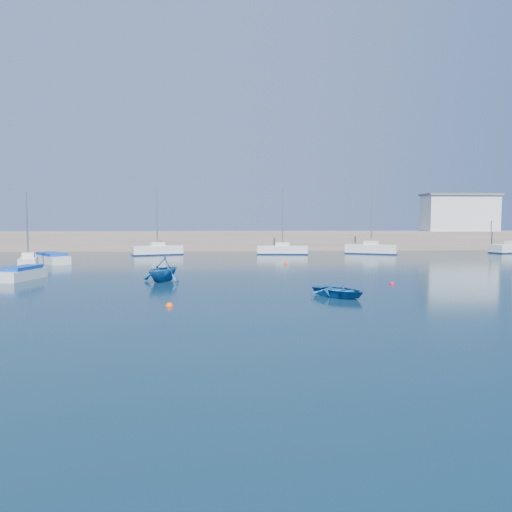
{
  "coord_description": "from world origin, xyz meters",
  "views": [
    {
      "loc": [
        -3.09,
        -23.27,
        4.52
      ],
      "look_at": [
        -0.87,
        14.49,
        1.6
      ],
      "focal_mm": 35.0,
      "sensor_mm": 36.0,
      "label": 1
    }
  ],
  "objects": [
    {
      "name": "dinghy_center",
      "position": [
        3.29,
        4.56,
        0.35
      ],
      "size": [
        3.94,
        4.1,
        0.69
      ],
      "primitive_type": "imported",
      "rotation": [
        0.0,
        0.0,
        0.66
      ],
      "color": "#165597",
      "rests_on": "ground"
    },
    {
      "name": "buoy_0",
      "position": [
        -6.03,
        2.07,
        0.0
      ],
      "size": [
        0.41,
        0.41,
        0.41
      ],
      "primitive_type": "sphere",
      "color": "#FF450D",
      "rests_on": "ground"
    },
    {
      "name": "sailboat_6",
      "position": [
        3.76,
        37.71,
        0.58
      ],
      "size": [
        6.3,
        2.44,
        8.11
      ],
      "rotation": [
        0.0,
        0.0,
        1.45
      ],
      "color": "silver",
      "rests_on": "ground"
    },
    {
      "name": "sailboat_7",
      "position": [
        14.86,
        37.67,
        0.65
      ],
      "size": [
        6.37,
        4.32,
        8.33
      ],
      "rotation": [
        0.0,
        0.0,
        1.11
      ],
      "color": "silver",
      "rests_on": "ground"
    },
    {
      "name": "buoy_3",
      "position": [
        2.67,
        24.74,
        0.0
      ],
      "size": [
        0.42,
        0.42,
        0.42
      ],
      "primitive_type": "sphere",
      "color": "#FF450D",
      "rests_on": "ground"
    },
    {
      "name": "ground",
      "position": [
        0.0,
        0.0,
        0.0
      ],
      "size": [
        220.0,
        220.0,
        0.0
      ],
      "primitive_type": "plane",
      "color": "#0B2333",
      "rests_on": "ground"
    },
    {
      "name": "motorboat_1",
      "position": [
        -17.97,
        13.8,
        0.47
      ],
      "size": [
        2.27,
        4.28,
        1.0
      ],
      "rotation": [
        0.0,
        0.0,
        -0.22
      ],
      "color": "silver",
      "rests_on": "ground"
    },
    {
      "name": "motorboat_2",
      "position": [
        -20.39,
        27.02,
        0.5
      ],
      "size": [
        4.64,
        5.19,
        1.07
      ],
      "rotation": [
        0.0,
        0.0,
        0.67
      ],
      "color": "silver",
      "rests_on": "ground"
    },
    {
      "name": "harbor_office",
      "position": [
        30.0,
        46.0,
        5.1
      ],
      "size": [
        10.0,
        4.0,
        5.0
      ],
      "primitive_type": "cube",
      "color": "silver",
      "rests_on": "back_wall"
    },
    {
      "name": "dinghy_left",
      "position": [
        -7.6,
        12.14,
        0.88
      ],
      "size": [
        4.12,
        4.3,
        1.75
      ],
      "primitive_type": "imported",
      "rotation": [
        0.0,
        0.0,
        -0.5
      ],
      "color": "#165597",
      "rests_on": "ground"
    },
    {
      "name": "sailboat_5",
      "position": [
        -11.48,
        37.51,
        0.62
      ],
      "size": [
        6.16,
        3.72,
        7.96
      ],
      "rotation": [
        0.0,
        0.0,
        1.94
      ],
      "color": "silver",
      "rests_on": "ground"
    },
    {
      "name": "sailboat_3",
      "position": [
        -20.69,
        21.91,
        0.57
      ],
      "size": [
        2.84,
        5.18,
        6.75
      ],
      "rotation": [
        0.0,
        0.0,
        0.31
      ],
      "color": "silver",
      "rests_on": "ground"
    },
    {
      "name": "buoy_1",
      "position": [
        8.09,
        9.67,
        0.0
      ],
      "size": [
        0.37,
        0.37,
        0.37
      ],
      "primitive_type": "sphere",
      "color": "#B80D2A",
      "rests_on": "ground"
    },
    {
      "name": "back_wall",
      "position": [
        0.0,
        46.0,
        1.3
      ],
      "size": [
        96.0,
        4.5,
        2.6
      ],
      "primitive_type": "cube",
      "color": "#7D6D5F",
      "rests_on": "ground"
    }
  ]
}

